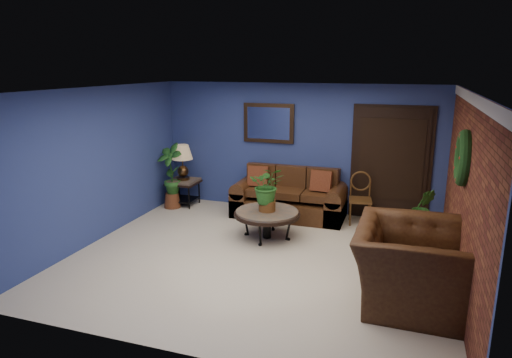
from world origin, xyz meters
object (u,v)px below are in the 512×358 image
(coffee_table, at_px, (267,214))
(end_table, at_px, (184,186))
(sofa, at_px, (290,200))
(side_chair, at_px, (360,194))
(table_lamp, at_px, (182,158))
(armchair, at_px, (410,265))

(coffee_table, distance_m, end_table, 2.50)
(sofa, bearing_deg, coffee_table, -93.14)
(coffee_table, bearing_deg, end_table, 150.65)
(sofa, bearing_deg, side_chair, 1.72)
(sofa, height_order, coffee_table, sofa)
(coffee_table, distance_m, table_lamp, 2.57)
(coffee_table, height_order, side_chair, side_chair)
(coffee_table, relative_size, table_lamp, 1.58)
(sofa, xyz_separation_m, side_chair, (1.32, 0.04, 0.22))
(sofa, distance_m, side_chair, 1.34)
(end_table, distance_m, side_chair, 3.57)
(armchair, bearing_deg, coffee_table, 57.85)
(end_table, distance_m, armchair, 5.21)
(end_table, bearing_deg, armchair, -31.33)
(end_table, height_order, table_lamp, table_lamp)
(coffee_table, relative_size, end_table, 1.87)
(sofa, height_order, side_chair, sofa)
(side_chair, relative_size, armchair, 0.64)
(sofa, height_order, table_lamp, table_lamp)
(armchair, bearing_deg, sofa, 39.77)
(sofa, xyz_separation_m, table_lamp, (-2.25, -0.03, 0.68))
(coffee_table, bearing_deg, armchair, -33.16)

